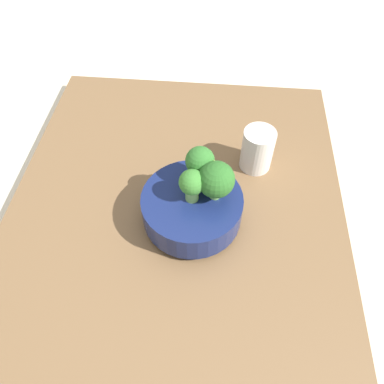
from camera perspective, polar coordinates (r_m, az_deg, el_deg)
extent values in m
plane|color=beige|center=(0.83, -2.77, -6.99)|extent=(6.00, 6.00, 0.00)
cube|color=brown|center=(0.81, -2.83, -6.14)|extent=(0.99, 0.73, 0.05)
cylinder|color=navy|center=(0.79, 0.00, -3.95)|extent=(0.09, 0.09, 0.01)
cylinder|color=navy|center=(0.76, 0.00, -2.36)|extent=(0.20, 0.20, 0.06)
cylinder|color=#7AB256|center=(0.73, 3.53, 0.01)|extent=(0.02, 0.02, 0.03)
sphere|color=#286023|center=(0.70, 3.69, 1.91)|extent=(0.07, 0.07, 0.07)
cylinder|color=#609347|center=(0.74, 3.12, 1.40)|extent=(0.02, 0.02, 0.03)
cone|color=#84AD47|center=(0.71, 3.26, 3.44)|extent=(0.06, 0.06, 0.06)
cylinder|color=#7AB256|center=(0.72, 0.00, -0.19)|extent=(0.03, 0.03, 0.03)
sphere|color=#387A2D|center=(0.69, 0.00, 1.50)|extent=(0.05, 0.05, 0.05)
cylinder|color=#609347|center=(0.75, 1.18, 2.76)|extent=(0.02, 0.02, 0.04)
sphere|color=#2D6B28|center=(0.72, 1.23, 4.77)|extent=(0.06, 0.06, 0.06)
cylinder|color=silver|center=(0.87, 9.92, 6.38)|extent=(0.07, 0.07, 0.10)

